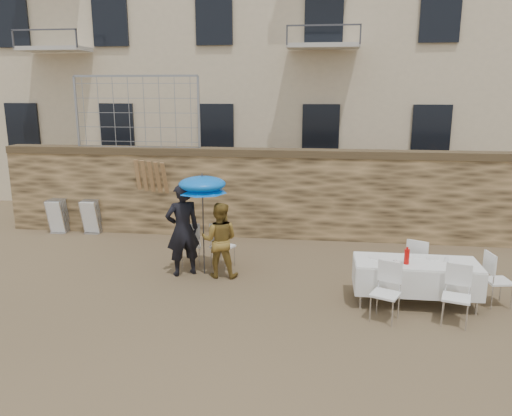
# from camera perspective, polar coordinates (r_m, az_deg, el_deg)

# --- Properties ---
(ground) EXTENTS (80.00, 80.00, 0.00)m
(ground) POSITION_cam_1_polar(r_m,az_deg,el_deg) (8.30, -4.85, -12.91)
(ground) COLOR brown
(ground) RESTS_ON ground
(stone_wall) EXTENTS (13.00, 0.50, 2.20)m
(stone_wall) POSITION_cam_1_polar(r_m,az_deg,el_deg) (12.63, -0.14, 1.65)
(stone_wall) COLOR brown
(stone_wall) RESTS_ON ground
(chain_link_fence) EXTENTS (3.20, 0.06, 1.80)m
(chain_link_fence) POSITION_cam_1_polar(r_m,az_deg,el_deg) (13.12, -13.47, 10.54)
(chain_link_fence) COLOR gray
(chain_link_fence) RESTS_ON stone_wall
(man_suit) EXTENTS (0.82, 0.75, 1.89)m
(man_suit) POSITION_cam_1_polar(r_m,az_deg,el_deg) (10.07, -8.38, -2.46)
(man_suit) COLOR black
(man_suit) RESTS_ON ground
(woman_dress) EXTENTS (0.75, 0.59, 1.52)m
(woman_dress) POSITION_cam_1_polar(r_m,az_deg,el_deg) (9.95, -4.18, -3.66)
(woman_dress) COLOR #B48937
(woman_dress) RESTS_ON ground
(umbrella) EXTENTS (0.98, 0.98, 1.91)m
(umbrella) POSITION_cam_1_polar(r_m,az_deg,el_deg) (9.87, -6.15, 2.36)
(umbrella) COLOR #3F3F44
(umbrella) RESTS_ON ground
(couple_chair_left) EXTENTS (0.60, 0.60, 0.96)m
(couple_chair_left) POSITION_cam_1_polar(r_m,az_deg,el_deg) (10.71, -7.50, -4.06)
(couple_chair_left) COLOR white
(couple_chair_left) RESTS_ON ground
(couple_chair_right) EXTENTS (0.64, 0.64, 0.96)m
(couple_chair_right) POSITION_cam_1_polar(r_m,az_deg,el_deg) (10.56, -3.82, -4.24)
(couple_chair_right) COLOR white
(couple_chair_right) RESTS_ON ground
(banquet_table) EXTENTS (2.10, 0.85, 0.78)m
(banquet_table) POSITION_cam_1_polar(r_m,az_deg,el_deg) (9.12, 17.88, -6.10)
(banquet_table) COLOR white
(banquet_table) RESTS_ON ground
(soda_bottle) EXTENTS (0.09, 0.09, 0.26)m
(soda_bottle) POSITION_cam_1_polar(r_m,az_deg,el_deg) (8.89, 16.85, -5.35)
(soda_bottle) COLOR red
(soda_bottle) RESTS_ON banquet_table
(table_chair_front_left) EXTENTS (0.63, 0.63, 0.96)m
(table_chair_front_left) POSITION_cam_1_polar(r_m,az_deg,el_deg) (8.42, 14.57, -9.35)
(table_chair_front_left) COLOR white
(table_chair_front_left) RESTS_ON ground
(table_chair_front_right) EXTENTS (0.60, 0.60, 0.96)m
(table_chair_front_right) POSITION_cam_1_polar(r_m,az_deg,el_deg) (8.63, 21.93, -9.34)
(table_chair_front_right) COLOR white
(table_chair_front_right) RESTS_ON ground
(table_chair_back) EXTENTS (0.64, 0.64, 0.96)m
(table_chair_back) POSITION_cam_1_polar(r_m,az_deg,el_deg) (9.98, 18.12, -5.96)
(table_chair_back) COLOR white
(table_chair_back) RESTS_ON ground
(table_chair_side) EXTENTS (0.55, 0.55, 0.96)m
(table_chair_side) POSITION_cam_1_polar(r_m,az_deg,el_deg) (9.65, 25.93, -7.34)
(table_chair_side) COLOR white
(table_chair_side) RESTS_ON ground
(chair_stack_left) EXTENTS (0.46, 0.47, 0.92)m
(chair_stack_left) POSITION_cam_1_polar(r_m,az_deg,el_deg) (14.15, -21.37, -0.67)
(chair_stack_left) COLOR white
(chair_stack_left) RESTS_ON ground
(chair_stack_right) EXTENTS (0.46, 0.40, 0.92)m
(chair_stack_right) POSITION_cam_1_polar(r_m,az_deg,el_deg) (13.74, -18.08, -0.80)
(chair_stack_right) COLOR white
(chair_stack_right) RESTS_ON ground
(wood_planks) EXTENTS (0.70, 0.20, 2.00)m
(wood_planks) POSITION_cam_1_polar(r_m,az_deg,el_deg) (13.08, -11.77, 1.32)
(wood_planks) COLOR #A37749
(wood_planks) RESTS_ON ground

